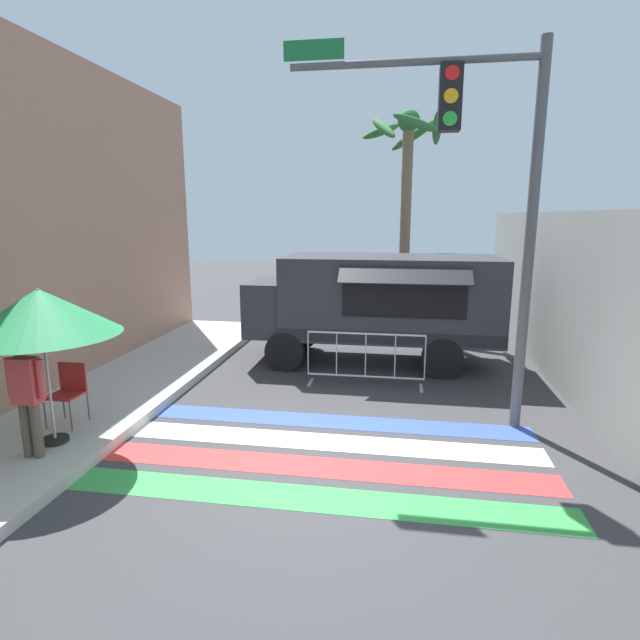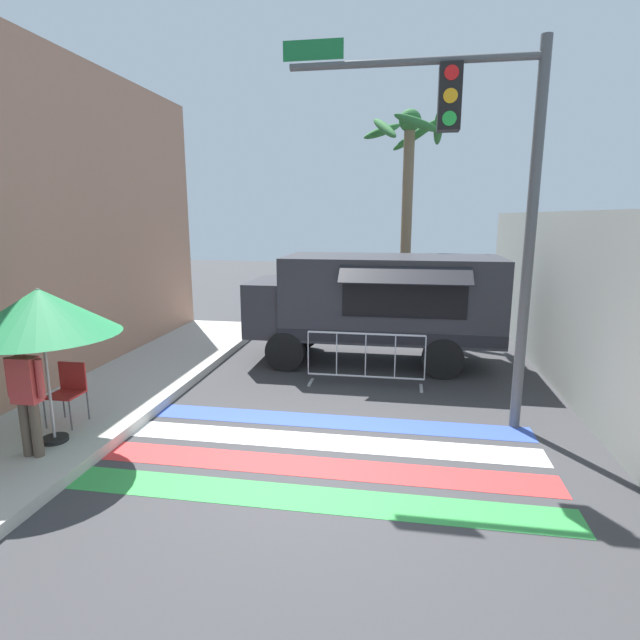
{
  "view_description": "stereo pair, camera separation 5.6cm",
  "coord_description": "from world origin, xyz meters",
  "px_view_note": "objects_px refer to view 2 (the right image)",
  "views": [
    {
      "loc": [
        1.08,
        -6.07,
        3.28
      ],
      "look_at": [
        -0.4,
        3.14,
        1.33
      ],
      "focal_mm": 28.0,
      "sensor_mm": 36.0,
      "label": 1
    },
    {
      "loc": [
        1.13,
        -6.06,
        3.28
      ],
      "look_at": [
        -0.4,
        3.14,
        1.33
      ],
      "focal_mm": 28.0,
      "sensor_mm": 36.0,
      "label": 2
    }
  ],
  "objects_px": {
    "patio_umbrella": "(40,312)",
    "barricade_front": "(365,360)",
    "traffic_signal_pole": "(483,170)",
    "vendor_person": "(26,391)",
    "food_truck": "(372,300)",
    "folding_chair": "(69,387)",
    "palm_tree": "(407,173)"
  },
  "relations": [
    {
      "from": "traffic_signal_pole",
      "to": "vendor_person",
      "type": "distance_m",
      "value": 6.96
    },
    {
      "from": "folding_chair",
      "to": "vendor_person",
      "type": "bearing_deg",
      "value": -99.18
    },
    {
      "from": "food_truck",
      "to": "patio_umbrella",
      "type": "bearing_deg",
      "value": -128.3
    },
    {
      "from": "patio_umbrella",
      "to": "barricade_front",
      "type": "height_order",
      "value": "patio_umbrella"
    },
    {
      "from": "food_truck",
      "to": "barricade_front",
      "type": "height_order",
      "value": "food_truck"
    },
    {
      "from": "vendor_person",
      "to": "barricade_front",
      "type": "xyz_separation_m",
      "value": [
        4.09,
        3.96,
        -0.52
      ]
    },
    {
      "from": "food_truck",
      "to": "traffic_signal_pole",
      "type": "distance_m",
      "value": 4.43
    },
    {
      "from": "food_truck",
      "to": "barricade_front",
      "type": "bearing_deg",
      "value": -89.89
    },
    {
      "from": "patio_umbrella",
      "to": "folding_chair",
      "type": "bearing_deg",
      "value": 107.13
    },
    {
      "from": "folding_chair",
      "to": "palm_tree",
      "type": "bearing_deg",
      "value": 37.07
    },
    {
      "from": "barricade_front",
      "to": "food_truck",
      "type": "bearing_deg",
      "value": 90.11
    },
    {
      "from": "barricade_front",
      "to": "folding_chair",
      "type": "bearing_deg",
      "value": -146.52
    },
    {
      "from": "traffic_signal_pole",
      "to": "palm_tree",
      "type": "bearing_deg",
      "value": 99.25
    },
    {
      "from": "barricade_front",
      "to": "traffic_signal_pole",
      "type": "bearing_deg",
      "value": -41.1
    },
    {
      "from": "barricade_front",
      "to": "palm_tree",
      "type": "relative_size",
      "value": 0.38
    },
    {
      "from": "traffic_signal_pole",
      "to": "folding_chair",
      "type": "bearing_deg",
      "value": -167.82
    },
    {
      "from": "traffic_signal_pole",
      "to": "vendor_person",
      "type": "xyz_separation_m",
      "value": [
        -5.86,
        -2.42,
        -2.87
      ]
    },
    {
      "from": "patio_umbrella",
      "to": "folding_chair",
      "type": "height_order",
      "value": "patio_umbrella"
    },
    {
      "from": "folding_chair",
      "to": "food_truck",
      "type": "bearing_deg",
      "value": 25.55
    },
    {
      "from": "traffic_signal_pole",
      "to": "barricade_front",
      "type": "height_order",
      "value": "traffic_signal_pole"
    },
    {
      "from": "folding_chair",
      "to": "vendor_person",
      "type": "relative_size",
      "value": 0.58
    },
    {
      "from": "traffic_signal_pole",
      "to": "barricade_front",
      "type": "relative_size",
      "value": 2.52
    },
    {
      "from": "barricade_front",
      "to": "palm_tree",
      "type": "xyz_separation_m",
      "value": [
        0.68,
        5.12,
        3.91
      ]
    },
    {
      "from": "food_truck",
      "to": "patio_umbrella",
      "type": "distance_m",
      "value": 6.65
    },
    {
      "from": "traffic_signal_pole",
      "to": "patio_umbrella",
      "type": "xyz_separation_m",
      "value": [
        -5.88,
        -1.98,
        -1.92
      ]
    },
    {
      "from": "vendor_person",
      "to": "palm_tree",
      "type": "bearing_deg",
      "value": 59.62
    },
    {
      "from": "food_truck",
      "to": "palm_tree",
      "type": "bearing_deg",
      "value": 78.76
    },
    {
      "from": "traffic_signal_pole",
      "to": "vendor_person",
      "type": "bearing_deg",
      "value": -157.56
    },
    {
      "from": "vendor_person",
      "to": "palm_tree",
      "type": "xyz_separation_m",
      "value": [
        4.77,
        9.08,
        3.38
      ]
    },
    {
      "from": "traffic_signal_pole",
      "to": "folding_chair",
      "type": "xyz_separation_m",
      "value": [
        -6.08,
        -1.31,
        -3.22
      ]
    },
    {
      "from": "palm_tree",
      "to": "food_truck",
      "type": "bearing_deg",
      "value": -101.24
    },
    {
      "from": "food_truck",
      "to": "patio_umbrella",
      "type": "relative_size",
      "value": 2.53
    }
  ]
}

